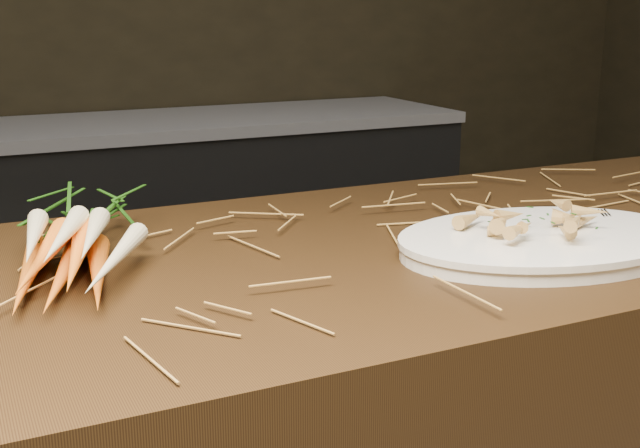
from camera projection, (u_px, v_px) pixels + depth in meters
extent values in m
cube|color=black|center=(216.00, 231.00, 3.06)|extent=(1.80, 0.60, 0.80)
cube|color=#99999E|center=(212.00, 121.00, 2.95)|extent=(1.82, 0.62, 0.04)
cone|color=#DB531C|center=(27.00, 278.00, 0.95)|extent=(0.09, 0.25, 0.03)
cone|color=#DB531C|center=(63.00, 276.00, 0.96)|extent=(0.11, 0.25, 0.03)
cone|color=#DB531C|center=(98.00, 274.00, 0.96)|extent=(0.08, 0.25, 0.03)
cone|color=#DB531C|center=(42.00, 258.00, 0.94)|extent=(0.11, 0.25, 0.03)
cone|color=#DB531C|center=(77.00, 256.00, 0.95)|extent=(0.09, 0.25, 0.03)
cone|color=beige|center=(33.00, 238.00, 0.95)|extent=(0.06, 0.24, 0.04)
cone|color=beige|center=(63.00, 236.00, 0.95)|extent=(0.10, 0.23, 0.04)
cone|color=beige|center=(92.00, 236.00, 0.96)|extent=(0.09, 0.24, 0.04)
cone|color=beige|center=(114.00, 260.00, 0.94)|extent=(0.13, 0.22, 0.03)
ellipsoid|color=#2C5D15|center=(83.00, 208.00, 1.16)|extent=(0.21, 0.25, 0.08)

